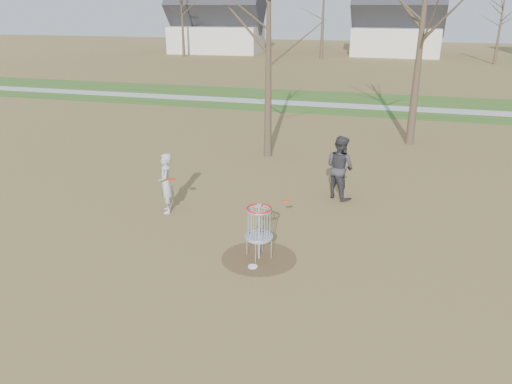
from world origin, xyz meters
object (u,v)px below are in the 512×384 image
disc_grounded (253,266)px  disc_golf_basket (259,223)px  player_throwing (340,167)px  player_standing (166,183)px

disc_grounded → disc_golf_basket: (0.02, 0.46, 0.89)m
player_throwing → disc_grounded: (-1.33, -5.04, -0.97)m
player_standing → player_throwing: bearing=93.0°
player_standing → disc_grounded: (3.32, -2.50, -0.86)m
disc_grounded → disc_golf_basket: bearing=87.5°
player_standing → disc_golf_basket: (3.34, -2.04, 0.03)m
disc_golf_basket → player_throwing: bearing=74.0°
player_standing → disc_grounded: 4.24m
player_standing → disc_grounded: player_standing is taller
player_standing → player_throwing: (4.65, 2.54, 0.11)m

